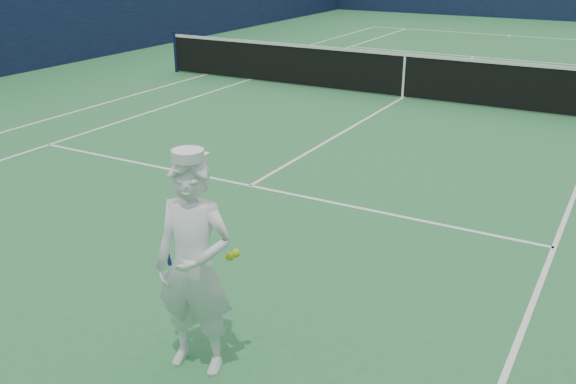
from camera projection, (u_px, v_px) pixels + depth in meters
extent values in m
plane|color=#2C743E|center=(402.00, 98.00, 14.41)|extent=(80.00, 80.00, 0.00)
cube|color=white|center=(510.00, 36.00, 24.08)|extent=(11.03, 0.06, 0.01)
cube|color=white|center=(204.00, 75.00, 16.90)|extent=(0.06, 23.83, 0.01)
cube|color=white|center=(248.00, 80.00, 16.28)|extent=(0.06, 23.77, 0.01)
cube|color=white|center=(474.00, 57.00, 19.62)|extent=(8.23, 0.06, 0.01)
cube|color=white|center=(250.00, 186.00, 9.21)|extent=(8.23, 0.06, 0.01)
cube|color=white|center=(402.00, 98.00, 14.41)|extent=(0.06, 12.80, 0.01)
cube|color=white|center=(510.00, 36.00, 23.96)|extent=(0.06, 0.30, 0.01)
cylinder|color=#141E4C|center=(176.00, 52.00, 17.12)|extent=(0.09, 0.09, 1.07)
cube|color=black|center=(404.00, 76.00, 14.23)|extent=(12.79, 0.02, 0.92)
cube|color=white|center=(405.00, 55.00, 14.06)|extent=(12.79, 0.04, 0.07)
cube|color=white|center=(404.00, 77.00, 14.24)|extent=(0.05, 0.03, 0.94)
imported|color=white|center=(194.00, 267.00, 5.00)|extent=(0.72, 0.54, 1.80)
cylinder|color=white|center=(188.00, 155.00, 4.66)|extent=(0.24, 0.24, 0.08)
cube|color=white|center=(196.00, 154.00, 4.79)|extent=(0.19, 0.13, 0.02)
cylinder|color=navy|center=(167.00, 254.00, 5.14)|extent=(0.05, 0.09, 0.22)
cube|color=#2138B5|center=(173.00, 271.00, 5.26)|extent=(0.03, 0.02, 0.14)
torus|color=#2138B5|center=(178.00, 289.00, 5.39)|extent=(0.31, 0.15, 0.29)
cube|color=beige|center=(178.00, 289.00, 5.39)|extent=(0.22, 0.04, 0.30)
sphere|color=#BBDC19|center=(230.00, 257.00, 4.97)|extent=(0.07, 0.07, 0.07)
sphere|color=#BBDC19|center=(236.00, 253.00, 4.97)|extent=(0.07, 0.07, 0.07)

